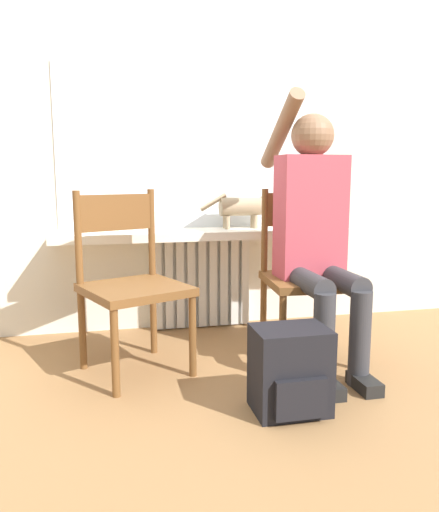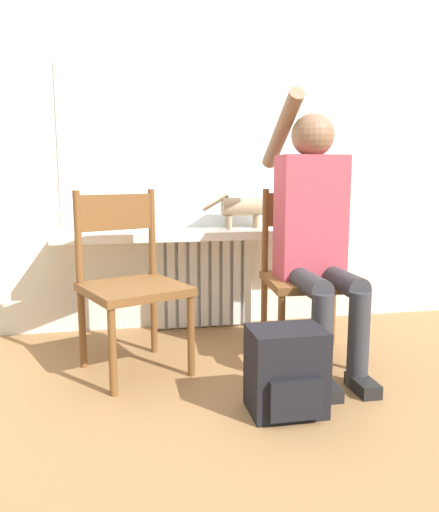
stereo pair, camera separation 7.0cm
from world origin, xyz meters
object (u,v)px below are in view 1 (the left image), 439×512
Objects in this scene: person at (316,227)px; cat at (246,206)px; chair_right at (308,273)px; backpack at (290,371)px; chair_left at (131,281)px.

cat is (-0.19, 0.65, 0.07)m from person.
chair_right reaches higher than backpack.
person is at bearing -28.54° from chair_left.
cat is at bearing 105.96° from person.
chair_left is 0.93m from chair_right.
chair_right is at bearing 62.19° from backpack.
chair_right is 2.52× the size of backpack.
chair_left reaches higher than backpack.
chair_left reaches higher than cat.
chair_left is 0.98m from cat.
person is 2.97× the size of cat.
backpack is at bearing -67.32° from chair_left.
backpack is at bearing -122.02° from person.
chair_right is at bearing 88.53° from person.
chair_left is 0.90m from backpack.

